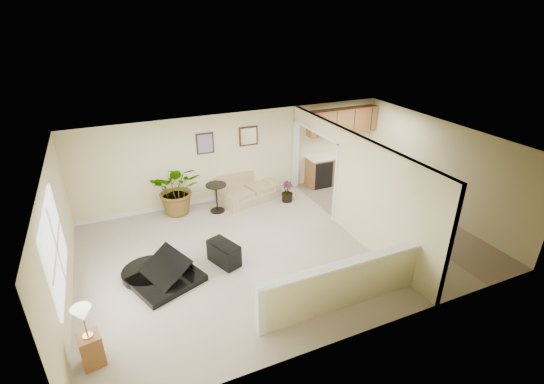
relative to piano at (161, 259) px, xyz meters
name	(u,v)px	position (x,y,z in m)	size (l,w,h in m)	color
floor	(283,246)	(2.77, 0.14, -0.51)	(9.00, 9.00, 0.00)	tan
back_wall	(239,156)	(2.77, 3.14, 0.74)	(9.00, 0.04, 2.50)	beige
front_wall	(365,275)	(2.77, -2.86, 0.74)	(9.00, 0.04, 2.50)	beige
left_wall	(58,243)	(-1.73, 0.14, 0.74)	(0.04, 6.00, 2.50)	beige
right_wall	(438,168)	(7.27, 0.14, 0.74)	(0.04, 6.00, 2.50)	beige
ceiling	(285,144)	(2.77, 0.14, 1.99)	(9.00, 6.00, 0.04)	silver
kitchen_vinyl	(391,219)	(5.92, 0.14, -0.50)	(2.70, 6.00, 0.01)	gray
interior_partition	(346,182)	(4.57, 0.39, 0.71)	(0.18, 5.99, 2.50)	beige
pony_half_wall	(341,285)	(2.85, -2.16, 0.01)	(3.42, 0.22, 1.00)	beige
left_window	(54,247)	(-1.71, -0.36, 0.94)	(0.05, 2.15, 1.45)	white
wall_art_left	(205,143)	(1.82, 3.11, 1.24)	(0.48, 0.04, 0.58)	#311C11
wall_mirror	(248,136)	(3.07, 3.11, 1.29)	(0.55, 0.04, 0.55)	#311C11
kitchen_cabinets	(338,156)	(5.97, 2.87, 0.36)	(2.36, 0.65, 2.33)	brown
piano	(161,259)	(0.00, 0.00, 0.00)	(1.80, 1.77, 1.21)	black
piano_bench	(224,253)	(1.31, 0.05, -0.26)	(0.38, 0.75, 0.50)	black
loveseat	(247,187)	(2.90, 2.85, -0.14)	(1.93, 1.38, 0.97)	tan
accent_table	(216,194)	(1.87, 2.45, 0.01)	(0.55, 0.55, 0.80)	black
palm_plant	(178,189)	(0.91, 2.78, 0.20)	(1.56, 1.44, 1.44)	black
small_plant	(287,193)	(3.89, 2.24, -0.25)	(0.35, 0.35, 0.60)	black
lamp_stand	(89,340)	(-1.38, -1.69, -0.03)	(0.38, 0.38, 1.11)	brown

